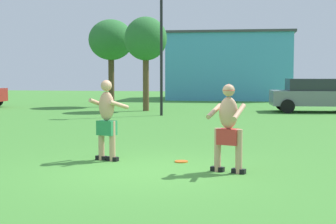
% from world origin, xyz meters
% --- Properties ---
extents(ground_plane, '(80.00, 80.00, 0.00)m').
position_xyz_m(ground_plane, '(0.00, 0.00, 0.00)').
color(ground_plane, '#428433').
extents(player_with_cap, '(0.75, 0.73, 1.68)m').
position_xyz_m(player_with_cap, '(1.53, 0.18, 0.92)').
color(player_with_cap, black).
rests_on(player_with_cap, ground_plane).
extents(player_in_green, '(0.82, 0.72, 1.73)m').
position_xyz_m(player_in_green, '(-1.09, 1.11, 0.92)').
color(player_in_green, black).
rests_on(player_in_green, ground_plane).
extents(frisbee, '(0.28, 0.28, 0.03)m').
position_xyz_m(frisbee, '(0.51, 1.16, 0.01)').
color(frisbee, orange).
rests_on(frisbee, ground_plane).
extents(car_gray_mid_lot, '(4.42, 2.28, 1.58)m').
position_xyz_m(car_gray_mid_lot, '(5.06, 15.56, 0.82)').
color(car_gray_mid_lot, slate).
rests_on(car_gray_mid_lot, ground_plane).
extents(lamp_post, '(0.60, 0.24, 5.80)m').
position_xyz_m(lamp_post, '(-1.85, 12.50, 3.55)').
color(lamp_post, black).
rests_on(lamp_post, ground_plane).
extents(outbuilding_behind_lot, '(8.58, 5.78, 4.60)m').
position_xyz_m(outbuilding_behind_lot, '(0.58, 26.69, 2.31)').
color(outbuilding_behind_lot, '#4C9ED1').
rests_on(outbuilding_behind_lot, ground_plane).
extents(tree_behind_players, '(2.05, 2.05, 4.56)m').
position_xyz_m(tree_behind_players, '(-3.05, 15.02, 3.45)').
color(tree_behind_players, brown).
rests_on(tree_behind_players, ground_plane).
extents(tree_near_building, '(2.43, 2.43, 4.74)m').
position_xyz_m(tree_near_building, '(-5.52, 17.74, 3.59)').
color(tree_near_building, '#4C3823').
rests_on(tree_near_building, ground_plane).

